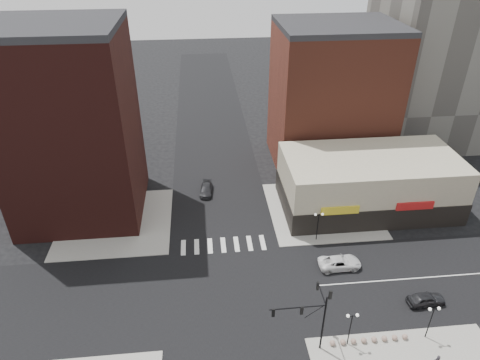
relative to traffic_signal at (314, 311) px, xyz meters
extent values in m
plane|color=black|center=(-7.24, 7.83, -4.96)|extent=(240.00, 240.00, 0.00)
cube|color=black|center=(-7.24, 7.83, -4.95)|extent=(200.00, 14.00, 0.02)
cube|color=black|center=(-7.24, 7.83, -4.95)|extent=(14.00, 200.00, 0.02)
cube|color=gray|center=(-21.74, 22.33, -4.90)|extent=(15.00, 15.00, 0.12)
cube|color=gray|center=(7.26, 22.33, -4.90)|extent=(15.00, 15.00, 0.12)
cube|color=#381411|center=(-26.24, 26.33, 7.54)|extent=(16.00, 15.00, 25.00)
cube|color=#381411|center=(-39.24, 41.83, 1.04)|extent=(20.00, 18.00, 12.00)
cube|color=brown|center=(11.76, 37.33, 6.04)|extent=(18.00, 15.00, 22.00)
cube|color=#B4AA8F|center=(13.76, 22.83, -0.96)|extent=(24.00, 12.00, 8.00)
cube|color=black|center=(13.76, 22.83, -3.26)|extent=(24.20, 12.20, 3.40)
cylinder|color=black|center=(0.96, -0.37, -1.46)|extent=(0.18, 0.18, 7.00)
cylinder|color=black|center=(-1.64, -0.37, 1.04)|extent=(5.20, 0.11, 0.11)
cylinder|color=black|center=(-0.04, -0.37, 0.34)|extent=(1.72, 0.06, 1.46)
cylinder|color=black|center=(0.96, 1.13, 1.04)|extent=(0.11, 3.00, 0.11)
cube|color=black|center=(-3.84, -0.37, 0.64)|extent=(0.28, 0.18, 0.95)
sphere|color=red|center=(-3.84, -0.37, 0.94)|extent=(0.16, 0.16, 0.16)
cube|color=black|center=(-1.24, -0.37, 0.64)|extent=(0.28, 0.18, 0.95)
sphere|color=red|center=(-1.24, -0.37, 0.94)|extent=(0.16, 0.16, 0.16)
cube|color=black|center=(0.96, 2.43, 0.64)|extent=(0.18, 0.28, 0.95)
sphere|color=red|center=(0.96, 2.43, 0.94)|extent=(0.16, 0.16, 0.16)
cube|color=black|center=(1.21, -0.37, 2.34)|extent=(0.28, 0.18, 0.95)
sphere|color=red|center=(1.21, -0.37, 2.64)|extent=(0.16, 0.16, 0.16)
cylinder|color=black|center=(3.76, -0.17, -2.84)|extent=(0.11, 0.11, 4.00)
cylinder|color=black|center=(3.76, -0.17, -0.94)|extent=(0.90, 0.06, 0.06)
sphere|color=white|center=(3.31, -0.17, -0.84)|extent=(0.32, 0.32, 0.32)
sphere|color=white|center=(4.21, -0.17, -0.84)|extent=(0.32, 0.32, 0.32)
cylinder|color=black|center=(11.76, -0.17, -2.84)|extent=(0.11, 0.11, 4.00)
cylinder|color=black|center=(11.76, -0.17, -0.94)|extent=(0.90, 0.06, 0.06)
sphere|color=white|center=(11.31, -0.17, -0.84)|extent=(0.32, 0.32, 0.32)
sphere|color=white|center=(12.21, -0.17, -0.84)|extent=(0.32, 0.32, 0.32)
cylinder|color=black|center=(4.76, 15.83, -2.84)|extent=(0.11, 0.11, 4.00)
cylinder|color=black|center=(4.76, 15.83, -0.94)|extent=(0.90, 0.06, 0.06)
sphere|color=white|center=(4.31, 15.83, -0.84)|extent=(0.32, 0.32, 0.32)
sphere|color=white|center=(5.21, 15.83, -0.84)|extent=(0.32, 0.32, 0.32)
sphere|color=#8A715F|center=(2.26, -0.17, -4.57)|extent=(0.55, 0.55, 0.55)
sphere|color=#8A715F|center=(3.31, -0.17, -4.57)|extent=(0.55, 0.55, 0.55)
sphere|color=#8A715F|center=(4.36, -0.17, -4.57)|extent=(0.55, 0.55, 0.55)
sphere|color=#8A715F|center=(5.41, -0.17, -4.57)|extent=(0.55, 0.55, 0.55)
sphere|color=#8A715F|center=(6.46, -0.17, -4.57)|extent=(0.55, 0.55, 0.55)
sphere|color=#8A715F|center=(7.51, -0.17, -4.57)|extent=(0.55, 0.55, 0.55)
sphere|color=#8A715F|center=(8.56, -0.17, -4.57)|extent=(0.55, 0.55, 0.55)
sphere|color=#8A715F|center=(9.61, -0.17, -4.57)|extent=(0.55, 0.55, 0.55)
imported|color=silver|center=(6.25, 10.59, -4.25)|extent=(5.16, 2.49, 1.42)
imported|color=black|center=(13.82, 4.05, -4.26)|extent=(4.19, 1.89, 1.40)
imported|color=black|center=(-9.08, 28.50, -4.33)|extent=(2.23, 4.54, 1.27)
camera|label=1|loc=(-9.46, -26.40, 30.73)|focal=32.00mm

